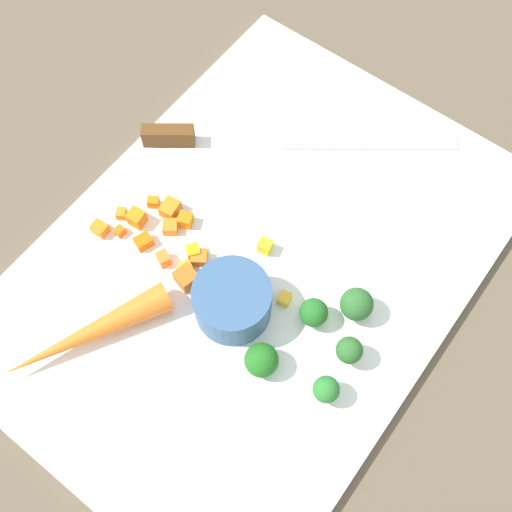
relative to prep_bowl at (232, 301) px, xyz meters
The scene contains 26 objects.
ground_plane 0.07m from the prep_bowl, 165.77° to the right, with size 4.00×4.00×0.00m, color brown.
cutting_board 0.06m from the prep_bowl, 165.77° to the right, with size 0.54×0.39×0.01m, color white.
prep_bowl is the anchor object (origin of this frame).
chef_knife 0.20m from the prep_bowl, 145.45° to the right, with size 0.22×0.29×0.02m.
whole_carrot 0.14m from the prep_bowl, 40.40° to the right, with size 0.03×0.03×0.16m, color orange.
carrot_dice_0 0.07m from the prep_bowl, 109.44° to the right, with size 0.02×0.02×0.01m, color orange.
carrot_dice_1 0.14m from the prep_bowl, 96.84° to the right, with size 0.02×0.02×0.02m, color orange.
carrot_dice_2 0.09m from the prep_bowl, 89.20° to the right, with size 0.01×0.01×0.01m, color orange.
carrot_dice_3 0.15m from the prep_bowl, 106.95° to the right, with size 0.01×0.01×0.01m, color orange.
carrot_dice_4 0.16m from the prep_bowl, 94.43° to the right, with size 0.01×0.01×0.01m, color orange.
carrot_dice_5 0.06m from the prep_bowl, 85.68° to the right, with size 0.02×0.02×0.02m, color orange.
carrot_dice_6 0.12m from the prep_bowl, 90.68° to the right, with size 0.01×0.02×0.01m, color orange.
carrot_dice_7 0.13m from the prep_bowl, 111.32° to the right, with size 0.02×0.02×0.01m, color orange.
carrot_dice_8 0.16m from the prep_bowl, 84.77° to the right, with size 0.02×0.01×0.01m, color orange.
carrot_dice_9 0.14m from the prep_bowl, 88.31° to the right, with size 0.01×0.01×0.01m, color orange.
carrot_dice_10 0.11m from the prep_bowl, 106.17° to the right, with size 0.01×0.02×0.01m, color orange.
carrot_dice_11 0.11m from the prep_bowl, 115.14° to the right, with size 0.01×0.01×0.01m, color orange.
pepper_dice_0 0.07m from the prep_bowl, 108.33° to the right, with size 0.01×0.01×0.01m, color yellow.
pepper_dice_1 0.07m from the prep_bowl, 94.81° to the right, with size 0.01×0.01×0.01m, color yellow.
pepper_dice_2 0.07m from the prep_bowl, 165.75° to the right, with size 0.01×0.01×0.01m, color yellow.
pepper_dice_3 0.05m from the prep_bowl, 137.53° to the left, with size 0.01×0.01×0.01m, color yellow.
broccoli_floret_0 0.08m from the prep_bowl, 119.86° to the left, with size 0.03×0.03×0.03m.
broccoli_floret_1 0.12m from the prep_bowl, 126.02° to the left, with size 0.03×0.03×0.04m.
broccoli_floret_2 0.06m from the prep_bowl, 63.37° to the left, with size 0.03×0.03×0.03m.
broccoli_floret_3 0.12m from the prep_bowl, 82.74° to the left, with size 0.02×0.02×0.03m.
broccoli_floret_4 0.12m from the prep_bowl, 103.22° to the left, with size 0.03×0.03×0.03m.
Camera 1 is at (0.21, 0.16, 0.59)m, focal length 44.35 mm.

